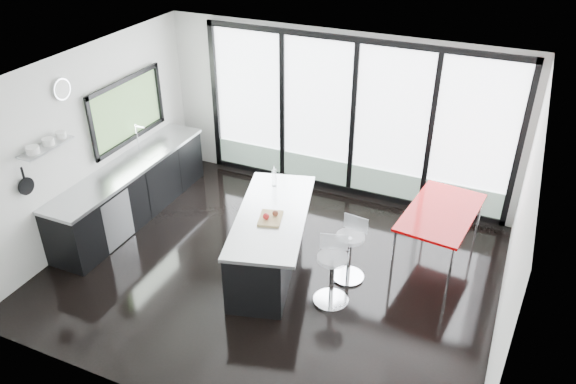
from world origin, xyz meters
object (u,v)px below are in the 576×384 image
at_px(island, 268,239).
at_px(red_table, 438,235).
at_px(bar_stool_far, 349,257).
at_px(bar_stool_near, 332,279).

height_order(island, red_table, island).
relative_size(island, red_table, 1.54).
relative_size(island, bar_stool_far, 3.32).
xyz_separation_m(island, bar_stool_far, (1.13, 0.21, -0.10)).
distance_m(bar_stool_near, bar_stool_far, 0.56).
bearing_deg(red_table, bar_stool_far, -137.96).
bearing_deg(island, bar_stool_far, 10.68).
distance_m(island, bar_stool_near, 1.13).
height_order(bar_stool_far, red_table, red_table).
bearing_deg(bar_stool_near, bar_stool_far, 68.62).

